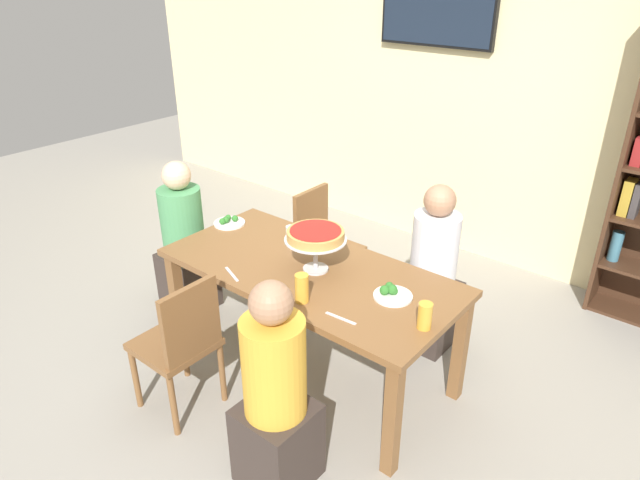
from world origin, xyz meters
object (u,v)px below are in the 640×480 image
at_px(salad_plate_near_diner, 391,293).
at_px(water_glass_clear_near, 291,234).
at_px(diner_far_right, 432,279).
at_px(television, 438,8).
at_px(deep_dish_pizza_stand, 316,237).
at_px(chair_far_left, 322,241).
at_px(beer_glass_amber_tall, 425,316).
at_px(dining_table, 309,282).
at_px(diner_near_right, 276,402).
at_px(diner_head_west, 185,248).
at_px(cutlery_knife_near, 341,318).
at_px(chair_near_left, 181,341).
at_px(beer_glass_amber_short, 302,288).
at_px(salad_plate_far_diner, 229,222).
at_px(cutlery_fork_near, 232,274).

xyz_separation_m(salad_plate_near_diner, water_glass_clear_near, (-0.87, 0.16, 0.03)).
bearing_deg(diner_far_right, television, -147.67).
distance_m(deep_dish_pizza_stand, water_glass_clear_near, 0.44).
relative_size(chair_far_left, deep_dish_pizza_stand, 2.42).
bearing_deg(beer_glass_amber_tall, dining_table, 173.67).
relative_size(television, deep_dish_pizza_stand, 2.77).
relative_size(television, diner_near_right, 0.87).
distance_m(dining_table, beer_glass_amber_tall, 0.84).
relative_size(television, diner_head_west, 0.87).
relative_size(diner_far_right, cutlery_knife_near, 6.39).
bearing_deg(diner_head_west, diner_far_right, 24.81).
xyz_separation_m(chair_near_left, deep_dish_pizza_stand, (0.35, 0.74, 0.47)).
bearing_deg(chair_far_left, deep_dish_pizza_stand, 36.41).
relative_size(salad_plate_near_diner, cutlery_knife_near, 1.18).
relative_size(diner_head_west, cutlery_knife_near, 6.39).
bearing_deg(deep_dish_pizza_stand, television, 102.84).
distance_m(diner_far_right, beer_glass_amber_short, 1.10).
bearing_deg(beer_glass_amber_short, salad_plate_near_diner, 44.75).
distance_m(diner_head_west, deep_dish_pizza_stand, 1.30).
bearing_deg(beer_glass_amber_short, water_glass_clear_near, 136.50).
xyz_separation_m(television, salad_plate_far_diner, (-0.39, -1.98, -1.27)).
height_order(television, water_glass_clear_near, television).
bearing_deg(salad_plate_far_diner, deep_dish_pizza_stand, -7.09).
height_order(deep_dish_pizza_stand, salad_plate_far_diner, deep_dish_pizza_stand).
distance_m(beer_glass_amber_tall, cutlery_knife_near, 0.42).
bearing_deg(salad_plate_far_diner, chair_near_left, -58.88).
bearing_deg(diner_head_west, diner_near_right, -24.74).
distance_m(diner_head_west, diner_far_right, 1.77).
distance_m(dining_table, salad_plate_far_diner, 0.84).
bearing_deg(chair_far_left, cutlery_knife_near, 42.91).
relative_size(diner_head_west, salad_plate_far_diner, 5.38).
height_order(beer_glass_amber_short, cutlery_fork_near, beer_glass_amber_short).
xyz_separation_m(chair_far_left, deep_dish_pizza_stand, (0.52, -0.70, 0.47)).
distance_m(dining_table, water_glass_clear_near, 0.41).
height_order(diner_near_right, diner_head_west, same).
bearing_deg(television, water_glass_clear_near, -86.62).
relative_size(diner_near_right, cutlery_knife_near, 6.39).
xyz_separation_m(dining_table, diner_head_west, (-1.18, -0.01, -0.16)).
bearing_deg(beer_glass_amber_tall, salad_plate_far_diner, 172.58).
relative_size(diner_far_right, cutlery_fork_near, 6.39).
bearing_deg(television, chair_near_left, -87.52).
relative_size(beer_glass_amber_tall, beer_glass_amber_short, 0.87).
distance_m(diner_far_right, cutlery_fork_near, 1.32).
bearing_deg(water_glass_clear_near, television, 93.38).
distance_m(diner_near_right, cutlery_knife_near, 0.52).
relative_size(television, chair_near_left, 1.15).
relative_size(beer_glass_amber_tall, cutlery_fork_near, 0.78).
xyz_separation_m(television, chair_far_left, (-0.04, -1.39, -1.54)).
height_order(chair_near_left, beer_glass_amber_short, beer_glass_amber_short).
xyz_separation_m(diner_head_west, beer_glass_amber_short, (1.37, -0.28, 0.33)).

